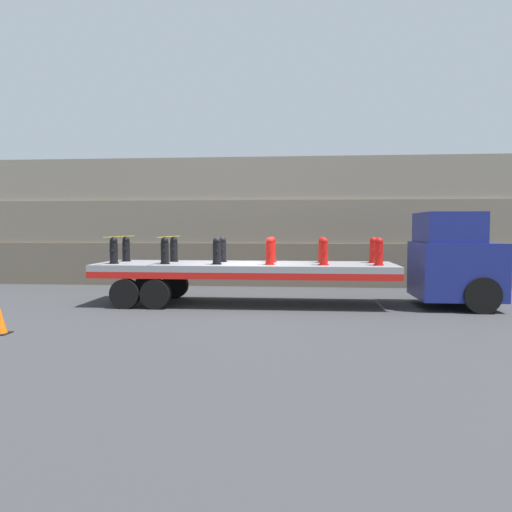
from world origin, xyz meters
The scene contains 19 objects.
ground_plane centered at (0.00, 0.00, 0.00)m, with size 120.00×120.00×0.00m, color #38383A.
rock_cliff centered at (0.00, 6.37, 2.67)m, with size 60.00×3.30×5.35m.
truck_cab centered at (6.48, 0.00, 1.43)m, with size 2.36×2.56×2.89m.
flatbed_trailer centered at (-0.50, 0.00, 1.07)m, with size 9.33×2.62×1.30m.
fire_hydrant_black_near_0 centered at (-4.06, -0.55, 1.71)m, with size 0.31×0.46×0.83m.
fire_hydrant_black_far_0 centered at (-4.06, 0.55, 1.71)m, with size 0.31×0.46×0.83m.
fire_hydrant_black_near_1 centered at (-2.44, -0.55, 1.71)m, with size 0.31×0.46×0.83m.
fire_hydrant_black_far_1 centered at (-2.44, 0.55, 1.71)m, with size 0.31×0.46×0.83m.
fire_hydrant_black_near_2 centered at (-0.81, -0.55, 1.71)m, with size 0.31×0.46×0.83m.
fire_hydrant_black_far_2 centered at (-0.81, 0.55, 1.71)m, with size 0.31×0.46×0.83m.
fire_hydrant_red_near_3 centered at (0.81, -0.55, 1.71)m, with size 0.31×0.46×0.83m.
fire_hydrant_red_far_3 centered at (0.81, 0.55, 1.71)m, with size 0.31×0.46×0.83m.
fire_hydrant_red_near_4 centered at (2.44, -0.55, 1.71)m, with size 0.31×0.46×0.83m.
fire_hydrant_red_far_4 centered at (2.44, 0.55, 1.71)m, with size 0.31×0.46×0.83m.
fire_hydrant_red_near_5 centered at (4.06, -0.55, 1.71)m, with size 0.31×0.46×0.83m.
fire_hydrant_red_far_5 centered at (4.06, 0.55, 1.71)m, with size 0.31×0.46×0.83m.
cargo_strap_rear centered at (-4.06, 0.00, 2.14)m, with size 0.05×2.72×0.01m.
cargo_strap_middle centered at (-2.44, 0.00, 2.14)m, with size 0.05×2.72×0.01m.
traffic_cone centered at (-5.09, -4.91, 0.31)m, with size 0.40×0.40×0.63m.
Camera 1 is at (1.74, -15.61, 2.43)m, focal length 35.00 mm.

